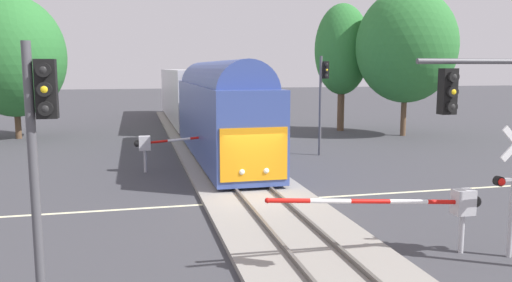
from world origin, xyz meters
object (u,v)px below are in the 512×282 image
Objects in this scene: traffic_signal_far_side at (323,89)px; crossing_gate_far at (160,143)px; traffic_signal_near_left at (40,150)px; pine_left_background at (14,57)px; commuter_train at (197,99)px; oak_far_right at (342,50)px; maple_right_background at (406,46)px; crossing_gate_near at (440,204)px.

crossing_gate_far is at bearing -163.97° from traffic_signal_far_side.
pine_left_background is at bearing 102.31° from traffic_signal_near_left.
commuter_train is 11.86m from traffic_signal_far_side.
oak_far_right reaches higher than commuter_train.
maple_right_background is (3.39, -4.05, 0.17)m from oak_far_right.
pine_left_background reaches higher than crossing_gate_near.
commuter_train is 3.69× the size of maple_right_background.
oak_far_right reaches higher than crossing_gate_far.
pine_left_background reaches higher than traffic_signal_far_side.
commuter_train is at bearing 75.07° from crossing_gate_far.
commuter_train is at bearing 167.84° from maple_right_background.
crossing_gate_far is 1.11× the size of traffic_signal_near_left.
traffic_signal_far_side is (12.23, 18.89, 0.15)m from traffic_signal_near_left.
maple_right_background is at bearing 37.03° from traffic_signal_far_side.
crossing_gate_near is 28.74m from oak_far_right.
commuter_train is at bearing -7.47° from pine_left_background.
pine_left_background is (-24.64, 0.90, -0.64)m from oak_far_right.
commuter_train is 13.38m from crossing_gate_far.
crossing_gate_far is at bearing -57.06° from pine_left_background.
crossing_gate_far is 0.61× the size of oak_far_right.
maple_right_background reaches higher than crossing_gate_far.
traffic_signal_near_left is 0.54× the size of pine_left_background.
commuter_train is 3.96× the size of oak_far_right.
commuter_train is 7.25× the size of traffic_signal_near_left.
maple_right_background reaches higher than traffic_signal_near_left.
traffic_signal_far_side is (2.66, 16.11, 2.43)m from crossing_gate_near.
traffic_signal_near_left is (-9.58, -2.78, 2.28)m from crossing_gate_near.
commuter_train is 16.01m from maple_right_background.
traffic_signal_far_side is at bearing -31.96° from pine_left_background.
crossing_gate_far is at bearing -104.93° from commuter_train.
traffic_signal_near_left is (-6.15, -29.02, 0.94)m from commuter_train.
oak_far_right is at bearing -2.10° from pine_left_background.
crossing_gate_near is at bearing -62.87° from crossing_gate_far.
pine_left_background is (-18.94, 11.81, 2.02)m from traffic_signal_far_side.
oak_far_right reaches higher than crossing_gate_near.
traffic_signal_near_left is 0.55× the size of oak_far_right.
oak_far_right is at bearing 129.87° from maple_right_background.
traffic_signal_far_side is 12.60m from oak_far_right.
commuter_train is 13.33m from pine_left_background.
traffic_signal_far_side is (6.08, -10.13, 1.08)m from commuter_train.
crossing_gate_near is 15.03m from crossing_gate_far.
oak_far_right is at bearing 72.81° from crossing_gate_near.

